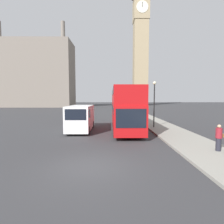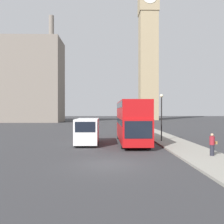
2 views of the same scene
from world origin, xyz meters
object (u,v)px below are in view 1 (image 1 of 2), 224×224
at_px(red_double_decker_bus, 125,107).
at_px(street_lamp, 154,97).
at_px(clock_tower, 141,39).
at_px(white_van, 81,118).
at_px(pedestrian, 219,138).

distance_m(red_double_decker_bus, street_lamp, 3.42).
height_order(clock_tower, white_van, clock_tower).
height_order(pedestrian, street_lamp, street_lamp).
relative_size(white_van, street_lamp, 1.10).
distance_m(clock_tower, white_van, 77.14).
height_order(clock_tower, street_lamp, clock_tower).
height_order(red_double_decker_bus, white_van, red_double_decker_bus).
relative_size(clock_tower, street_lamp, 12.55).
distance_m(red_double_decker_bus, white_van, 4.70).
bearing_deg(clock_tower, street_lamp, -98.36).
height_order(clock_tower, pedestrian, clock_tower).
xyz_separation_m(red_double_decker_bus, pedestrian, (4.89, -8.19, -1.47)).
distance_m(clock_tower, red_double_decker_bus, 74.97).
bearing_deg(red_double_decker_bus, street_lamp, 9.31).
xyz_separation_m(clock_tower, street_lamp, (-9.87, -67.15, -28.42)).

